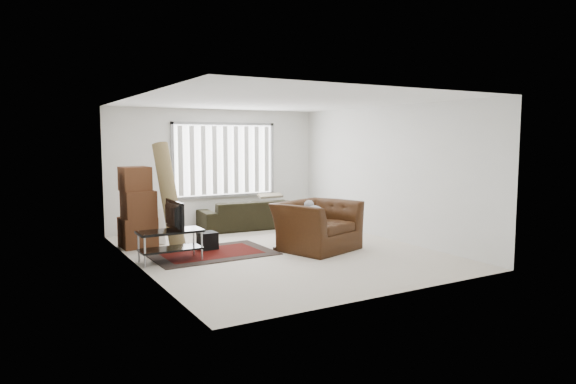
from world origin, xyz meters
The scene contains 11 objects.
room centered at (0.03, 0.51, 1.76)m, with size 6.00×6.02×2.71m.
persian_rug centered at (-1.15, 0.44, 0.01)m, with size 2.15×1.46×0.02m.
tv_stand centered at (-1.95, 0.24, 0.38)m, with size 1.06×0.48×0.53m.
tv centered at (-1.95, 0.24, 0.77)m, with size 0.86×0.11×0.49m, color black.
subwoofer centered at (-1.09, 0.78, 0.18)m, with size 0.32×0.32×0.32m, color black.
moving_boxes centered at (-2.13, 1.69, 0.71)m, with size 0.65×0.60×1.52m.
white_flatpack centered at (-1.89, 1.73, 0.34)m, with size 0.54×0.08×0.68m, color silver.
rolled_rug centered at (-1.64, 1.29, 0.99)m, with size 0.30×0.30×1.98m, color olive.
sofa centered at (0.55, 2.45, 0.43)m, with size 2.22×0.96×0.86m, color black.
side_chair centered at (0.72, 0.62, 0.42)m, with size 0.48×0.48×0.75m.
armchair centered at (0.68, -0.19, 0.51)m, with size 1.67×1.55×1.01m.
Camera 1 is at (-4.45, -8.01, 2.05)m, focal length 32.00 mm.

